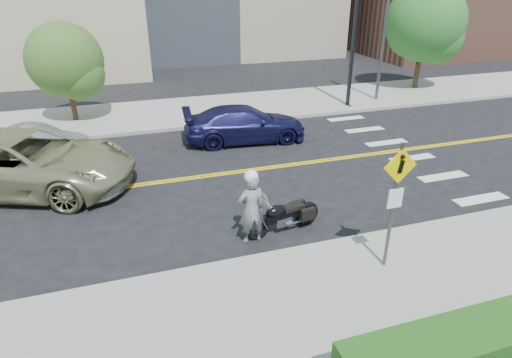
{
  "coord_description": "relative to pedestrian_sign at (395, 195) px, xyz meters",
  "views": [
    {
      "loc": [
        -1.08,
        -13.06,
        6.21
      ],
      "look_at": [
        2.11,
        -3.12,
        1.2
      ],
      "focal_mm": 30.0,
      "sensor_mm": 36.0,
      "label": 1
    }
  ],
  "objects": [
    {
      "name": "ground_plane",
      "position": [
        -4.2,
        6.31,
        -1.96
      ],
      "size": [
        120.0,
        120.0,
        0.0
      ],
      "primitive_type": "plane",
      "color": "black",
      "rests_on": "ground"
    },
    {
      "name": "sidewalk_near",
      "position": [
        -4.2,
        -1.19,
        -1.89
      ],
      "size": [
        60.0,
        5.0,
        0.15
      ],
      "primitive_type": "cube",
      "color": "#9E9B91",
      "rests_on": "ground_plane"
    },
    {
      "name": "sidewalk_far",
      "position": [
        -4.2,
        13.81,
        -1.89
      ],
      "size": [
        60.0,
        5.0,
        0.15
      ],
      "primitive_type": "cube",
      "color": "#9E9B91",
      "rests_on": "ground_plane"
    },
    {
      "name": "lamp_post",
      "position": [
        7.8,
        12.81,
        2.19
      ],
      "size": [
        0.16,
        0.16,
        8.0
      ],
      "primitive_type": "cylinder",
      "color": "#4C4C51",
      "rests_on": "sidewalk_far"
    },
    {
      "name": "traffic_light",
      "position": [
        5.8,
        11.39,
        2.71
      ],
      "size": [
        0.28,
        4.5,
        7.0
      ],
      "color": "black",
      "rests_on": "sidewalk_far"
    },
    {
      "name": "pedestrian_sign",
      "position": [
        0.0,
        0.0,
        0.0
      ],
      "size": [
        0.78,
        0.08,
        3.0
      ],
      "color": "#4C4C51",
      "rests_on": "sidewalk_near"
    },
    {
      "name": "motorcyclist",
      "position": [
        -2.57,
        2.07,
        -0.95
      ],
      "size": [
        0.73,
        0.52,
        2.02
      ],
      "rotation": [
        0.0,
        0.0,
        3.24
      ],
      "color": "#B6B6BB",
      "rests_on": "ground"
    },
    {
      "name": "motorcycle",
      "position": [
        -1.61,
        2.31,
        -1.3
      ],
      "size": [
        2.24,
        1.06,
        1.31
      ],
      "primitive_type": null,
      "rotation": [
        0.0,
        0.0,
        0.2
      ],
      "color": "black",
      "rests_on": "ground"
    },
    {
      "name": "suv",
      "position": [
        -8.41,
        7.08,
        -1.03
      ],
      "size": [
        7.35,
        5.34,
        1.86
      ],
      "primitive_type": "imported",
      "rotation": [
        0.0,
        0.0,
        1.19
      ],
      "color": "tan",
      "rests_on": "ground"
    },
    {
      "name": "parked_car_silver",
      "position": [
        -8.51,
        9.88,
        -1.36
      ],
      "size": [
        3.85,
        2.38,
        1.2
      ],
      "primitive_type": "imported",
      "rotation": [
        0.0,
        0.0,
        1.24
      ],
      "color": "#9EA2A5",
      "rests_on": "ground"
    },
    {
      "name": "parked_car_blue",
      "position": [
        -0.62,
        9.23,
        -1.24
      ],
      "size": [
        5.11,
        2.48,
        1.43
      ],
      "primitive_type": "imported",
      "rotation": [
        0.0,
        0.0,
        1.47
      ],
      "color": "#19194C",
      "rests_on": "ground"
    },
    {
      "name": "tree_far_a",
      "position": [
        -7.4,
        13.95,
        0.86
      ],
      "size": [
        3.26,
        3.26,
        4.46
      ],
      "rotation": [
        0.0,
        0.0,
        -0.38
      ],
      "color": "#382619",
      "rests_on": "ground"
    },
    {
      "name": "tree_far_b",
      "position": [
        11.43,
        14.41,
        1.87
      ],
      "size": [
        4.35,
        4.35,
        6.01
      ],
      "rotation": [
        0.0,
        0.0,
        0.22
      ],
      "color": "#382619",
      "rests_on": "ground"
    }
  ]
}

